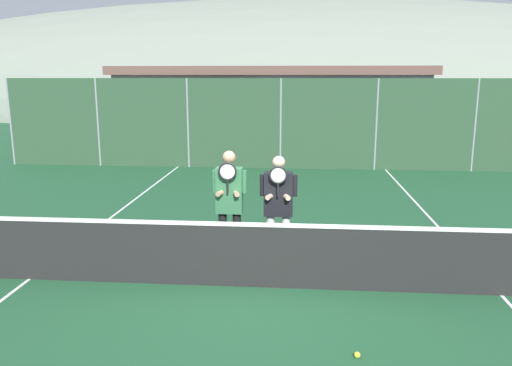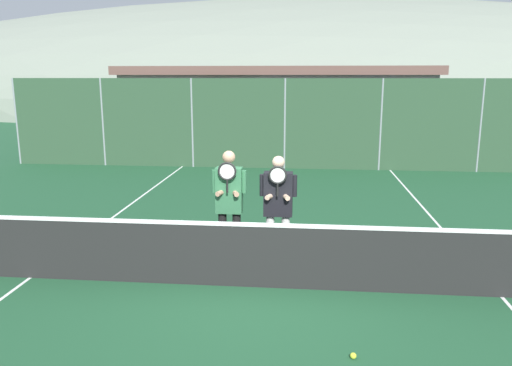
{
  "view_description": "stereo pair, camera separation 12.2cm",
  "coord_description": "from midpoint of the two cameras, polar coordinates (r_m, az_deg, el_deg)",
  "views": [
    {
      "loc": [
        0.55,
        -6.67,
        2.98
      ],
      "look_at": [
        -0.09,
        1.02,
        1.31
      ],
      "focal_mm": 35.0,
      "sensor_mm": 36.0,
      "label": 1
    },
    {
      "loc": [
        0.67,
        -6.66,
        2.98
      ],
      "look_at": [
        -0.09,
        1.02,
        1.31
      ],
      "focal_mm": 35.0,
      "sensor_mm": 36.0,
      "label": 2
    }
  ],
  "objects": [
    {
      "name": "ground_plane",
      "position": [
        7.33,
        -0.44,
        -11.8
      ],
      "size": [
        120.0,
        120.0,
        0.0
      ],
      "primitive_type": "plane",
      "color": "#1E4C2D"
    },
    {
      "name": "hill_distant",
      "position": [
        59.63,
        4.24,
        9.28
      ],
      "size": [
        110.48,
        61.38,
        21.48
      ],
      "color": "gray",
      "rests_on": "ground_plane"
    },
    {
      "name": "clubhouse_building",
      "position": [
        23.37,
        1.61,
        9.05
      ],
      "size": [
        13.73,
        5.5,
        3.37
      ],
      "color": "beige",
      "rests_on": "ground_plane"
    },
    {
      "name": "fence_back",
      "position": [
        16.19,
        2.61,
        6.75
      ],
      "size": [
        18.28,
        0.06,
        2.9
      ],
      "color": "gray",
      "rests_on": "ground_plane"
    },
    {
      "name": "tennis_net",
      "position": [
        7.14,
        -0.44,
        -8.15
      ],
      "size": [
        9.17,
        0.09,
        1.06
      ],
      "color": "gray",
      "rests_on": "ground_plane"
    },
    {
      "name": "court_line_left_sideline",
      "position": [
        10.88,
        -17.14,
        -4.24
      ],
      "size": [
        0.05,
        16.0,
        0.01
      ],
      "primitive_type": "cube",
      "color": "white",
      "rests_on": "ground_plane"
    },
    {
      "name": "court_line_right_sideline",
      "position": [
        10.49,
        20.09,
        -5.05
      ],
      "size": [
        0.05,
        16.0,
        0.01
      ],
      "primitive_type": "cube",
      "color": "white",
      "rests_on": "ground_plane"
    },
    {
      "name": "player_leftmost",
      "position": [
        7.72,
        -3.51,
        -2.06
      ],
      "size": [
        0.54,
        0.34,
        1.86
      ],
      "color": "black",
      "rests_on": "ground_plane"
    },
    {
      "name": "player_center_left",
      "position": [
        7.7,
        2.11,
        -2.38
      ],
      "size": [
        0.58,
        0.34,
        1.79
      ],
      "color": "white",
      "rests_on": "ground_plane"
    },
    {
      "name": "car_far_left",
      "position": [
        19.94,
        -12.38,
        5.94
      ],
      "size": [
        4.7,
        1.91,
        1.78
      ],
      "color": "black",
      "rests_on": "ground_plane"
    },
    {
      "name": "car_left_of_center",
      "position": [
        19.58,
        2.47,
        6.2
      ],
      "size": [
        4.34,
        2.01,
        1.87
      ],
      "color": "#285638",
      "rests_on": "ground_plane"
    },
    {
      "name": "car_center",
      "position": [
        19.51,
        17.16,
        5.43
      ],
      "size": [
        4.47,
        1.91,
        1.69
      ],
      "color": "navy",
      "rests_on": "ground_plane"
    },
    {
      "name": "tennis_ball_on_court",
      "position": [
        5.77,
        10.86,
        -18.73
      ],
      "size": [
        0.07,
        0.07,
        0.07
      ],
      "color": "#CCDB33",
      "rests_on": "ground_plane"
    }
  ]
}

